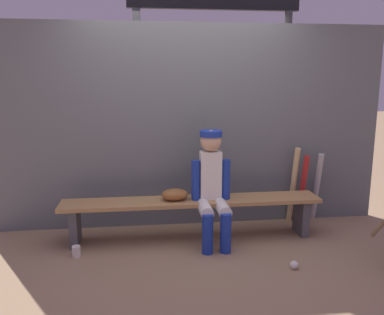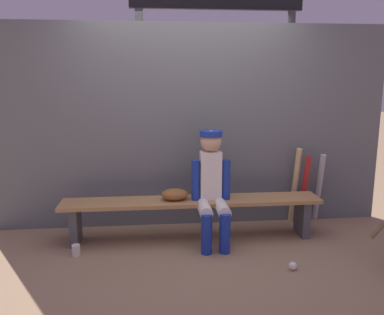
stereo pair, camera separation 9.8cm
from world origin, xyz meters
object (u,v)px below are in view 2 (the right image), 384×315
object	(u,v)px
bat_wood_natural	(295,186)
cup_on_bench	(204,192)
baseball	(293,266)
dugout_bench	(192,207)
cup_on_ground	(76,250)
player_seated	(212,184)
bat_aluminum_red	(304,190)
bat_aluminum_silver	(319,188)
baseball_glove	(175,194)
scoreboard	(222,7)

from	to	relation	value
bat_wood_natural	cup_on_bench	size ratio (longest dim) A/B	8.31
bat_wood_natural	baseball	world-z (taller)	bat_wood_natural
dugout_bench	cup_on_ground	bearing A→B (deg)	-165.35
player_seated	bat_aluminum_red	distance (m)	1.25
bat_aluminum_red	cup_on_ground	world-z (taller)	bat_aluminum_red
dugout_bench	cup_on_bench	bearing A→B (deg)	29.54
dugout_bench	bat_aluminum_silver	bearing A→B (deg)	13.56
baseball_glove	cup_on_bench	xyz separation A→B (m)	(0.32, 0.08, -0.01)
bat_wood_natural	scoreboard	size ratio (longest dim) A/B	0.25
baseball_glove	player_seated	bearing A→B (deg)	-15.98
dugout_bench	baseball_glove	distance (m)	0.24
dugout_bench	bat_wood_natural	world-z (taller)	bat_wood_natural
cup_on_bench	cup_on_ground	bearing A→B (deg)	-163.63
bat_wood_natural	scoreboard	bearing A→B (deg)	130.67
cup_on_ground	bat_aluminum_red	bearing A→B (deg)	14.00
dugout_bench	cup_on_ground	xyz separation A→B (m)	(-1.16, -0.30, -0.29)
scoreboard	player_seated	bearing A→B (deg)	-102.86
bat_wood_natural	cup_on_ground	distance (m)	2.53
bat_aluminum_red	scoreboard	xyz separation A→B (m)	(-0.85, 0.90, 2.15)
bat_wood_natural	bat_aluminum_red	xyz separation A→B (m)	(0.10, -0.03, -0.04)
bat_wood_natural	bat_aluminum_red	size ratio (longest dim) A/B	1.11
cup_on_bench	bat_aluminum_red	bearing A→B (deg)	11.40
bat_wood_natural	bat_aluminum_silver	bearing A→B (deg)	3.81
baseball_glove	baseball	size ratio (longest dim) A/B	3.78
dugout_bench	scoreboard	world-z (taller)	scoreboard
baseball	cup_on_bench	bearing A→B (deg)	128.43
player_seated	baseball_glove	distance (m)	0.41
cup_on_bench	scoreboard	distance (m)	2.39
bat_aluminum_red	baseball_glove	bearing A→B (deg)	-168.11
cup_on_ground	bat_aluminum_silver	bearing A→B (deg)	14.03
baseball_glove	bat_aluminum_silver	xyz separation A→B (m)	(1.73, 0.37, -0.08)
player_seated	scoreboard	distance (m)	2.37
cup_on_ground	cup_on_bench	distance (m)	1.42
player_seated	cup_on_bench	size ratio (longest dim) A/B	10.62
cup_on_ground	player_seated	bearing A→B (deg)	8.21
dugout_bench	cup_on_ground	world-z (taller)	dugout_bench
baseball	scoreboard	size ratio (longest dim) A/B	0.02
dugout_bench	scoreboard	distance (m)	2.58
baseball	bat_aluminum_silver	bearing A→B (deg)	58.58
dugout_bench	bat_wood_natural	size ratio (longest dim) A/B	2.98
player_seated	baseball_glove	bearing A→B (deg)	164.02
bat_aluminum_silver	baseball	size ratio (longest dim) A/B	11.44
baseball	scoreboard	world-z (taller)	scoreboard
bat_aluminum_red	bat_wood_natural	bearing A→B (deg)	163.20
player_seated	bat_aluminum_silver	bearing A→B (deg)	19.60
scoreboard	bat_aluminum_red	bearing A→B (deg)	-46.66
cup_on_ground	cup_on_bench	xyz separation A→B (m)	(1.30, 0.38, 0.44)
bat_wood_natural	cup_on_bench	xyz separation A→B (m)	(-1.11, -0.28, 0.04)
bat_aluminum_red	cup_on_ground	distance (m)	2.61
bat_aluminum_silver	baseball_glove	bearing A→B (deg)	-167.82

